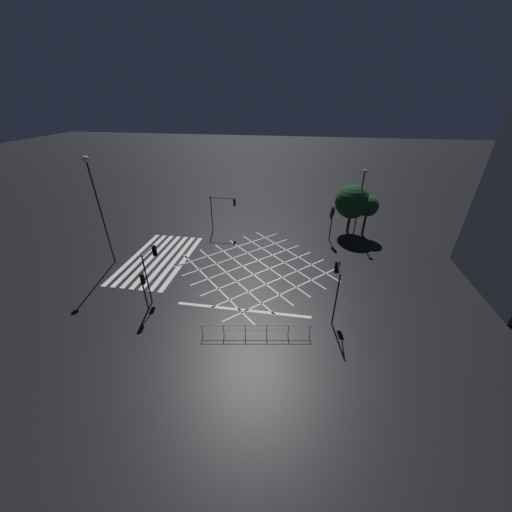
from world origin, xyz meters
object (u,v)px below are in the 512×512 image
Objects in this scene: traffic_light_ne_main at (337,280)px; traffic_light_se_main at (151,262)px; street_lamp_west at (361,193)px; street_tree_far at (352,202)px; traffic_light_sw_cross at (224,206)px; traffic_light_se_cross at (144,284)px; street_tree_near at (368,206)px; traffic_light_nw_cross at (331,219)px; traffic_light_nw_main at (332,217)px; street_lamp_east at (95,192)px.

traffic_light_ne_main reaches higher than traffic_light_se_main.
street_tree_far is at bearing -137.94° from street_lamp_west.
street_lamp_west is (-1.56, 15.63, 1.95)m from traffic_light_sw_cross.
traffic_light_ne_main is at bearing 6.70° from traffic_light_se_cross.
traffic_light_ne_main is 15.75m from street_lamp_west.
street_tree_near is at bearing -51.69° from traffic_light_se_main.
traffic_light_se_main is 24.39m from street_tree_near.
street_lamp_west is at bearing -148.71° from traffic_light_nw_cross.
street_lamp_east reaches higher than traffic_light_nw_main.
street_tree_near is at bearing 117.62° from traffic_light_nw_main.
street_lamp_east is 28.29m from street_tree_near.
traffic_light_nw_main reaches higher than traffic_light_se_cross.
street_tree_near reaches higher than traffic_light_se_cross.
traffic_light_ne_main is at bearing 77.65° from street_lamp_east.
street_tree_far is at bearing 138.35° from traffic_light_nw_main.
traffic_light_se_main reaches higher than traffic_light_se_cross.
traffic_light_sw_cross is 15.82m from street_lamp_west.
street_lamp_east is (8.67, -21.79, 4.66)m from traffic_light_nw_cross.
traffic_light_nw_main is 4.26m from street_lamp_west.
street_tree_far is at bearing -133.35° from traffic_light_nw_cross.
street_tree_far is at bearing 114.91° from street_lamp_east.
traffic_light_nw_main is 0.92× the size of traffic_light_sw_cross.
traffic_light_nw_main is at bearing -57.12° from street_lamp_west.
traffic_light_se_main reaches higher than traffic_light_nw_cross.
traffic_light_nw_cross is 0.82× the size of traffic_light_se_main.
traffic_light_nw_cross is 23.91m from street_lamp_east.
street_tree_near is (-1.74, 16.68, 0.35)m from traffic_light_sw_cross.
street_tree_far is at bearing -107.21° from street_tree_near.
traffic_light_nw_main is at bearing -2.65° from traffic_light_ne_main.
traffic_light_ne_main is (13.64, 12.01, -0.03)m from traffic_light_sw_cross.
traffic_light_se_cross is 25.48m from street_tree_near.
traffic_light_ne_main is at bearing -13.37° from street_lamp_west.
street_lamp_west reaches higher than traffic_light_nw_main.
street_lamp_east is at bearing 138.02° from traffic_light_se_cross.
traffic_light_ne_main is 0.57× the size of street_lamp_west.
street_lamp_west reaches higher than traffic_light_ne_main.
traffic_light_se_cross is 10.60m from street_lamp_east.
street_lamp_west is (-16.87, 17.84, 2.77)m from traffic_light_se_cross.
street_lamp_west is at bearing -80.12° from street_tree_near.
traffic_light_nw_main is 0.69× the size of street_tree_far.
traffic_light_se_cross is 0.71× the size of street_tree_near.
street_lamp_east is at bearing -67.53° from street_tree_near.
street_tree_near is (-2.06, 4.14, 1.04)m from traffic_light_nw_cross.
traffic_light_se_cross is (15.31, -2.21, -0.82)m from traffic_light_sw_cross.
traffic_light_se_main reaches higher than traffic_light_nw_main.
traffic_light_nw_cross is at bearing -129.28° from traffic_light_nw_main.
street_lamp_east is at bearing 77.65° from traffic_light_ne_main.
traffic_light_sw_cross is (-0.38, -12.63, 0.37)m from traffic_light_nw_main.
street_lamp_east reaches higher than traffic_light_ne_main.
traffic_light_se_main is 23.43m from street_tree_far.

